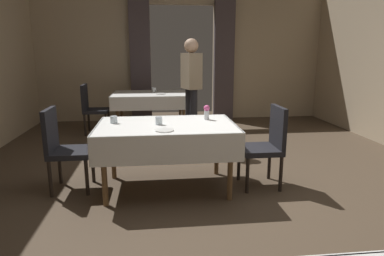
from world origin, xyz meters
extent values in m
plane|color=#4C3D2D|center=(0.00, 0.00, 0.00)|extent=(10.08, 10.08, 0.00)
cube|color=tan|center=(-1.95, 4.20, 1.50)|extent=(2.50, 0.12, 3.00)
cube|color=tan|center=(1.95, 4.20, 1.50)|extent=(2.50, 0.12, 3.00)
cube|color=#4C4247|center=(-0.92, 4.06, 1.30)|extent=(0.44, 0.14, 2.60)
cube|color=#4C4247|center=(0.92, 4.06, 1.30)|extent=(0.44, 0.14, 2.60)
cylinder|color=brown|center=(-1.16, -0.20, 0.35)|extent=(0.06, 0.06, 0.71)
cylinder|color=brown|center=(0.12, -0.20, 0.35)|extent=(0.06, 0.06, 0.71)
cylinder|color=brown|center=(-1.16, 0.56, 0.35)|extent=(0.06, 0.06, 0.71)
cylinder|color=brown|center=(0.12, 0.56, 0.35)|extent=(0.06, 0.06, 0.71)
cube|color=brown|center=(-0.52, 0.18, 0.72)|extent=(1.44, 0.92, 0.03)
cube|color=white|center=(-0.52, 0.18, 0.74)|extent=(1.50, 0.98, 0.01)
cube|color=white|center=(-0.52, -0.31, 0.60)|extent=(1.50, 0.02, 0.30)
cube|color=white|center=(-0.52, 0.67, 0.60)|extent=(1.50, 0.02, 0.30)
cube|color=white|center=(-1.27, 0.18, 0.60)|extent=(0.02, 0.98, 0.30)
cube|color=white|center=(0.23, 0.18, 0.60)|extent=(0.02, 0.98, 0.30)
cylinder|color=brown|center=(-1.31, 2.57, 0.35)|extent=(0.06, 0.06, 0.71)
cylinder|color=brown|center=(-0.12, 2.57, 0.35)|extent=(0.06, 0.06, 0.71)
cylinder|color=brown|center=(-1.31, 3.37, 0.35)|extent=(0.06, 0.06, 0.71)
cylinder|color=brown|center=(-0.12, 3.37, 0.35)|extent=(0.06, 0.06, 0.71)
cube|color=brown|center=(-0.71, 2.97, 0.72)|extent=(1.35, 0.96, 0.03)
cube|color=white|center=(-0.71, 2.97, 0.74)|extent=(1.41, 1.02, 0.01)
cube|color=white|center=(-0.71, 2.46, 0.63)|extent=(1.41, 0.02, 0.24)
cube|color=white|center=(-0.71, 3.48, 0.63)|extent=(1.41, 0.02, 0.24)
cube|color=white|center=(-1.42, 2.97, 0.63)|extent=(0.02, 1.02, 0.24)
cube|color=white|center=(-0.01, 2.97, 0.63)|extent=(0.02, 1.02, 0.24)
cylinder|color=black|center=(-1.39, 0.46, 0.21)|extent=(0.04, 0.04, 0.42)
cylinder|color=black|center=(-1.39, 0.08, 0.21)|extent=(0.04, 0.04, 0.42)
cylinder|color=black|center=(-1.77, 0.46, 0.21)|extent=(0.04, 0.04, 0.42)
cylinder|color=black|center=(-1.77, 0.08, 0.21)|extent=(0.04, 0.04, 0.42)
cube|color=black|center=(-1.58, 0.27, 0.43)|extent=(0.44, 0.44, 0.06)
cube|color=black|center=(-1.78, 0.27, 0.69)|extent=(0.05, 0.42, 0.48)
cylinder|color=black|center=(0.35, -0.05, 0.21)|extent=(0.04, 0.04, 0.42)
cylinder|color=black|center=(0.35, 0.33, 0.21)|extent=(0.04, 0.04, 0.42)
cylinder|color=black|center=(0.73, -0.05, 0.21)|extent=(0.04, 0.04, 0.42)
cylinder|color=black|center=(0.73, 0.33, 0.21)|extent=(0.04, 0.04, 0.42)
cube|color=black|center=(0.54, 0.14, 0.43)|extent=(0.44, 0.44, 0.06)
cube|color=black|center=(0.74, 0.14, 0.69)|extent=(0.05, 0.42, 0.48)
cylinder|color=black|center=(-1.54, 3.13, 0.21)|extent=(0.04, 0.04, 0.42)
cylinder|color=black|center=(-1.54, 2.75, 0.21)|extent=(0.04, 0.04, 0.42)
cylinder|color=black|center=(-1.92, 3.13, 0.21)|extent=(0.04, 0.04, 0.42)
cylinder|color=black|center=(-1.92, 2.75, 0.21)|extent=(0.04, 0.04, 0.42)
cube|color=black|center=(-1.73, 2.94, 0.43)|extent=(0.44, 0.44, 0.06)
cube|color=black|center=(-1.93, 2.94, 0.69)|extent=(0.05, 0.42, 0.48)
cylinder|color=silver|center=(-0.04, 0.38, 0.80)|extent=(0.06, 0.06, 0.11)
sphere|color=#D84C8C|center=(-0.04, 0.38, 0.89)|extent=(0.07, 0.07, 0.07)
cylinder|color=white|center=(-0.55, -0.13, 0.76)|extent=(0.19, 0.19, 0.01)
cylinder|color=silver|center=(-1.10, 0.29, 0.79)|extent=(0.08, 0.08, 0.08)
cylinder|color=silver|center=(-0.60, 0.16, 0.79)|extent=(0.08, 0.08, 0.09)
cylinder|color=silver|center=(-0.65, 3.12, 0.80)|extent=(0.08, 0.08, 0.09)
cylinder|color=white|center=(-0.52, 2.81, 0.76)|extent=(0.20, 0.20, 0.01)
cylinder|color=black|center=(-0.08, 1.93, 0.47)|extent=(0.12, 0.12, 0.95)
cylinder|color=black|center=(-0.03, 1.76, 0.47)|extent=(0.12, 0.12, 0.95)
cube|color=gray|center=(-0.06, 1.85, 1.23)|extent=(0.32, 0.41, 0.55)
sphere|color=tan|center=(-0.06, 1.85, 1.61)|extent=(0.22, 0.22, 0.22)
camera|label=1|loc=(-0.65, -3.43, 1.54)|focal=31.46mm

